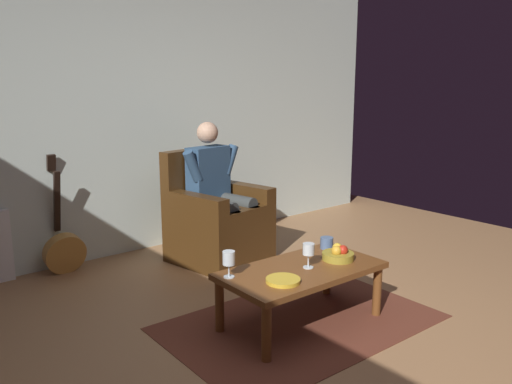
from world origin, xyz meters
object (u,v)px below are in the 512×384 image
at_px(coffee_table, 301,275).
at_px(fruit_bowl, 338,254).
at_px(wine_glass_far, 229,260).
at_px(person_seated, 218,187).
at_px(decorative_dish, 283,280).
at_px(wine_glass_near, 309,251).
at_px(armchair, 216,222).
at_px(candle_jar, 327,243).
at_px(guitar, 64,248).

distance_m(coffee_table, fruit_bowl, 0.33).
bearing_deg(wine_glass_far, person_seated, -123.04).
height_order(person_seated, decorative_dish, person_seated).
distance_m(wine_glass_near, fruit_bowl, 0.29).
relative_size(armchair, decorative_dish, 4.65).
bearing_deg(candle_jar, decorative_dish, 22.17).
bearing_deg(wine_glass_far, fruit_bowl, 164.80).
bearing_deg(wine_glass_near, person_seated, -101.48).
xyz_separation_m(guitar, fruit_bowl, (-1.20, 2.01, 0.22)).
relative_size(coffee_table, wine_glass_near, 6.60).
bearing_deg(candle_jar, person_seated, -84.98).
relative_size(person_seated, wine_glass_far, 7.30).
bearing_deg(armchair, person_seated, 90.00).
bearing_deg(armchair, guitar, -33.65).
bearing_deg(wine_glass_far, coffee_table, 160.33).
relative_size(person_seated, fruit_bowl, 5.67).
relative_size(armchair, candle_jar, 10.43).
bearing_deg(fruit_bowl, coffee_table, -8.01).
relative_size(fruit_bowl, decorative_dish, 1.03).
distance_m(armchair, wine_glass_far, 1.50).
bearing_deg(person_seated, armchair, -90.00).
xyz_separation_m(wine_glass_near, candle_jar, (-0.40, -0.20, -0.08)).
height_order(coffee_table, decorative_dish, decorative_dish).
relative_size(coffee_table, wine_glass_far, 6.46).
distance_m(wine_glass_far, candle_jar, 0.91).
xyz_separation_m(person_seated, wine_glass_near, (0.29, 1.43, -0.17)).
height_order(wine_glass_far, candle_jar, wine_glass_far).
distance_m(wine_glass_far, fruit_bowl, 0.82).
bearing_deg(wine_glass_far, armchair, -122.22).
bearing_deg(candle_jar, fruit_bowl, 61.39).
height_order(person_seated, guitar, person_seated).
bearing_deg(coffee_table, person_seated, -103.04).
relative_size(guitar, fruit_bowl, 4.57).
relative_size(wine_glass_far, decorative_dish, 0.80).
bearing_deg(armchair, candle_jar, 85.53).
xyz_separation_m(coffee_table, wine_glass_near, (-0.03, 0.03, 0.17)).
xyz_separation_m(armchair, fruit_bowl, (0.01, 1.48, 0.08)).
height_order(armchair, coffee_table, armchair).
distance_m(decorative_dish, candle_jar, 0.76).
distance_m(armchair, coffee_table, 1.47).
bearing_deg(guitar, person_seated, 154.84).
xyz_separation_m(armchair, wine_glass_far, (0.79, 1.26, 0.16)).
height_order(guitar, wine_glass_near, guitar).
relative_size(person_seated, guitar, 1.24).
xyz_separation_m(coffee_table, fruit_bowl, (-0.31, 0.04, 0.09)).
height_order(wine_glass_far, decorative_dish, wine_glass_far).
relative_size(wine_glass_far, candle_jar, 1.79).
height_order(guitar, wine_glass_far, guitar).
bearing_deg(wine_glass_near, candle_jar, -152.94).
relative_size(armchair, wine_glass_near, 5.96).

